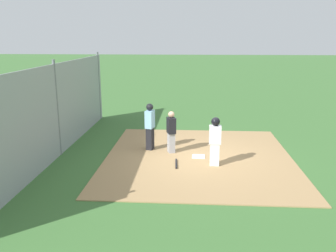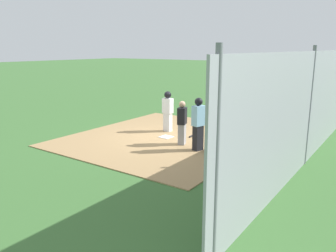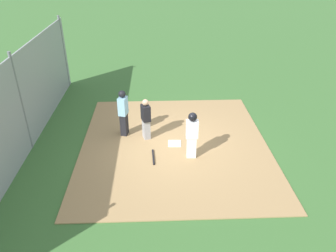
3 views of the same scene
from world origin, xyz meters
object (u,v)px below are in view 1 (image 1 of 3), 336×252
object	(u,v)px
catcher	(171,132)
home_plate	(199,156)
runner	(215,138)
umpire	(150,126)
baseball_bat	(176,164)

from	to	relation	value
catcher	home_plate	bearing A→B (deg)	-43.23
home_plate	catcher	xyz separation A→B (m)	(-0.45, -0.98, 0.76)
home_plate	runner	world-z (taller)	runner
umpire	baseball_bat	bearing A→B (deg)	-41.53
catcher	umpire	distance (m)	0.86
catcher	umpire	world-z (taller)	umpire
home_plate	umpire	size ratio (longest dim) A/B	0.26
home_plate	umpire	world-z (taller)	umpire
home_plate	runner	size ratio (longest dim) A/B	0.28
catcher	baseball_bat	xyz separation A→B (m)	(1.27, 0.24, -0.74)
home_plate	catcher	distance (m)	1.32
home_plate	umpire	xyz separation A→B (m)	(-0.73, -1.78, 0.89)
runner	baseball_bat	size ratio (longest dim) A/B	1.93
catcher	runner	world-z (taller)	runner
home_plate	baseball_bat	world-z (taller)	baseball_bat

